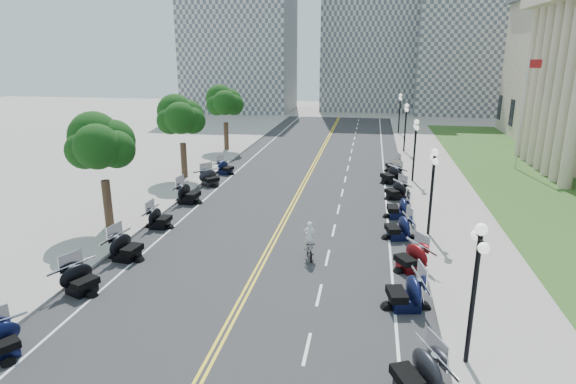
# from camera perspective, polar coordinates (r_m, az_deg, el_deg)

# --- Properties ---
(ground) EXTENTS (160.00, 160.00, 0.00)m
(ground) POSITION_cam_1_polar(r_m,az_deg,el_deg) (25.46, -2.54, -7.30)
(ground) COLOR gray
(road) EXTENTS (16.00, 90.00, 0.01)m
(road) POSITION_cam_1_polar(r_m,az_deg,el_deg) (34.69, 0.96, -0.76)
(road) COLOR #333335
(road) RESTS_ON ground
(centerline_yellow_a) EXTENTS (0.12, 90.00, 0.00)m
(centerline_yellow_a) POSITION_cam_1_polar(r_m,az_deg,el_deg) (34.71, 0.76, -0.74)
(centerline_yellow_a) COLOR yellow
(centerline_yellow_a) RESTS_ON road
(centerline_yellow_b) EXTENTS (0.12, 90.00, 0.00)m
(centerline_yellow_b) POSITION_cam_1_polar(r_m,az_deg,el_deg) (34.67, 1.15, -0.76)
(centerline_yellow_b) COLOR yellow
(centerline_yellow_b) RESTS_ON road
(edge_line_north) EXTENTS (0.12, 90.00, 0.00)m
(edge_line_north) POSITION_cam_1_polar(r_m,az_deg,el_deg) (34.34, 11.57, -1.26)
(edge_line_north) COLOR white
(edge_line_north) RESTS_ON road
(edge_line_south) EXTENTS (0.12, 90.00, 0.00)m
(edge_line_south) POSITION_cam_1_polar(r_m,az_deg,el_deg) (36.18, -9.11, -0.23)
(edge_line_south) COLOR white
(edge_line_south) RESTS_ON road
(lane_dash_4) EXTENTS (0.12, 2.00, 0.00)m
(lane_dash_4) POSITION_cam_1_polar(r_m,az_deg,el_deg) (18.04, 2.26, -18.06)
(lane_dash_4) COLOR white
(lane_dash_4) RESTS_ON road
(lane_dash_5) EXTENTS (0.12, 2.00, 0.00)m
(lane_dash_5) POSITION_cam_1_polar(r_m,az_deg,el_deg) (21.44, 3.71, -12.07)
(lane_dash_5) COLOR white
(lane_dash_5) RESTS_ON road
(lane_dash_6) EXTENTS (0.12, 2.00, 0.00)m
(lane_dash_6) POSITION_cam_1_polar(r_m,az_deg,el_deg) (25.01, 4.71, -7.76)
(lane_dash_6) COLOR white
(lane_dash_6) RESTS_ON road
(lane_dash_7) EXTENTS (0.12, 2.00, 0.00)m
(lane_dash_7) POSITION_cam_1_polar(r_m,az_deg,el_deg) (28.70, 5.44, -4.53)
(lane_dash_7) COLOR white
(lane_dash_7) RESTS_ON road
(lane_dash_8) EXTENTS (0.12, 2.00, 0.00)m
(lane_dash_8) POSITION_cam_1_polar(r_m,az_deg,el_deg) (32.47, 6.00, -2.05)
(lane_dash_8) COLOR white
(lane_dash_8) RESTS_ON road
(lane_dash_9) EXTENTS (0.12, 2.00, 0.00)m
(lane_dash_9) POSITION_cam_1_polar(r_m,az_deg,el_deg) (36.28, 6.44, -0.08)
(lane_dash_9) COLOR white
(lane_dash_9) RESTS_ON road
(lane_dash_10) EXTENTS (0.12, 2.00, 0.00)m
(lane_dash_10) POSITION_cam_1_polar(r_m,az_deg,el_deg) (40.13, 6.80, 1.51)
(lane_dash_10) COLOR white
(lane_dash_10) RESTS_ON road
(lane_dash_11) EXTENTS (0.12, 2.00, 0.00)m
(lane_dash_11) POSITION_cam_1_polar(r_m,az_deg,el_deg) (44.01, 7.10, 2.82)
(lane_dash_11) COLOR white
(lane_dash_11) RESTS_ON road
(lane_dash_12) EXTENTS (0.12, 2.00, 0.00)m
(lane_dash_12) POSITION_cam_1_polar(r_m,az_deg,el_deg) (47.90, 7.34, 3.92)
(lane_dash_12) COLOR white
(lane_dash_12) RESTS_ON road
(lane_dash_13) EXTENTS (0.12, 2.00, 0.00)m
(lane_dash_13) POSITION_cam_1_polar(r_m,az_deg,el_deg) (51.82, 7.55, 4.85)
(lane_dash_13) COLOR white
(lane_dash_13) RESTS_ON road
(lane_dash_14) EXTENTS (0.12, 2.00, 0.00)m
(lane_dash_14) POSITION_cam_1_polar(r_m,az_deg,el_deg) (55.74, 7.74, 5.65)
(lane_dash_14) COLOR white
(lane_dash_14) RESTS_ON road
(lane_dash_15) EXTENTS (0.12, 2.00, 0.00)m
(lane_dash_15) POSITION_cam_1_polar(r_m,az_deg,el_deg) (59.68, 7.89, 6.35)
(lane_dash_15) COLOR white
(lane_dash_15) RESTS_ON road
(lane_dash_16) EXTENTS (0.12, 2.00, 0.00)m
(lane_dash_16) POSITION_cam_1_polar(r_m,az_deg,el_deg) (63.62, 8.03, 6.96)
(lane_dash_16) COLOR white
(lane_dash_16) RESTS_ON road
(lane_dash_17) EXTENTS (0.12, 2.00, 0.00)m
(lane_dash_17) POSITION_cam_1_polar(r_m,az_deg,el_deg) (67.57, 8.16, 7.50)
(lane_dash_17) COLOR white
(lane_dash_17) RESTS_ON road
(lane_dash_18) EXTENTS (0.12, 2.00, 0.00)m
(lane_dash_18) POSITION_cam_1_polar(r_m,az_deg,el_deg) (71.52, 8.27, 7.97)
(lane_dash_18) COLOR white
(lane_dash_18) RESTS_ON road
(lane_dash_19) EXTENTS (0.12, 2.00, 0.00)m
(lane_dash_19) POSITION_cam_1_polar(r_m,az_deg,el_deg) (75.48, 8.36, 8.40)
(lane_dash_19) COLOR white
(lane_dash_19) RESTS_ON road
(sidewalk_north) EXTENTS (5.00, 90.00, 0.15)m
(sidewalk_north) POSITION_cam_1_polar(r_m,az_deg,el_deg) (34.73, 18.34, -1.47)
(sidewalk_north) COLOR #9E9991
(sidewalk_north) RESTS_ON ground
(sidewalk_south) EXTENTS (5.00, 90.00, 0.15)m
(sidewalk_south) POSITION_cam_1_polar(r_m,az_deg,el_deg) (37.66, -15.03, 0.17)
(sidewalk_south) COLOR #9E9991
(sidewalk_south) RESTS_ON ground
(lawn) EXTENTS (9.00, 60.00, 0.10)m
(lawn) POSITION_cam_1_polar(r_m,az_deg,el_deg) (43.82, 25.97, 1.26)
(lawn) COLOR #356023
(lawn) RESTS_ON ground
(distant_block_a) EXTENTS (18.00, 14.00, 26.00)m
(distant_block_a) POSITION_cam_1_polar(r_m,az_deg,el_deg) (87.90, -5.72, 18.08)
(distant_block_a) COLOR gray
(distant_block_a) RESTS_ON ground
(distant_block_b) EXTENTS (16.00, 12.00, 30.00)m
(distant_block_b) POSITION_cam_1_polar(r_m,az_deg,el_deg) (90.90, 9.63, 19.14)
(distant_block_b) COLOR gray
(distant_block_b) RESTS_ON ground
(distant_block_c) EXTENTS (20.00, 14.00, 22.00)m
(distant_block_c) POSITION_cam_1_polar(r_m,az_deg,el_deg) (89.39, 21.55, 15.76)
(distant_block_c) COLOR gray
(distant_block_c) RESTS_ON ground
(street_lamp_1) EXTENTS (0.50, 1.20, 4.90)m
(street_lamp_1) POSITION_cam_1_polar(r_m,az_deg,el_deg) (16.98, 21.12, -11.43)
(street_lamp_1) COLOR black
(street_lamp_1) RESTS_ON sidewalk_north
(street_lamp_2) EXTENTS (0.50, 1.20, 4.90)m
(street_lamp_2) POSITION_cam_1_polar(r_m,az_deg,el_deg) (28.05, 16.64, -0.08)
(street_lamp_2) COLOR black
(street_lamp_2) RESTS_ON sidewalk_north
(street_lamp_3) EXTENTS (0.50, 1.20, 4.90)m
(street_lamp_3) POSITION_cam_1_polar(r_m,az_deg,el_deg) (39.67, 14.76, 4.75)
(street_lamp_3) COLOR black
(street_lamp_3) RESTS_ON sidewalk_north
(street_lamp_4) EXTENTS (0.50, 1.20, 4.90)m
(street_lamp_4) POSITION_cam_1_polar(r_m,az_deg,el_deg) (51.46, 13.73, 7.38)
(street_lamp_4) COLOR black
(street_lamp_4) RESTS_ON sidewalk_north
(street_lamp_5) EXTENTS (0.50, 1.20, 4.90)m
(street_lamp_5) POSITION_cam_1_polar(r_m,az_deg,el_deg) (63.33, 13.07, 9.02)
(street_lamp_5) COLOR black
(street_lamp_5) RESTS_ON sidewalk_north
(flagpole) EXTENTS (1.10, 0.20, 10.00)m
(flagpole) POSITION_cam_1_polar(r_m,az_deg,el_deg) (46.89, 26.02, 8.34)
(flagpole) COLOR silver
(flagpole) RESTS_ON ground
(tree_2) EXTENTS (4.80, 4.80, 9.20)m
(tree_2) POSITION_cam_1_polar(r_m,az_deg,el_deg) (29.50, -21.20, 4.58)
(tree_2) COLOR #235619
(tree_2) RESTS_ON sidewalk_south
(tree_3) EXTENTS (4.80, 4.80, 9.20)m
(tree_3) POSITION_cam_1_polar(r_m,az_deg,el_deg) (40.11, -12.51, 8.14)
(tree_3) COLOR #235619
(tree_3) RESTS_ON sidewalk_south
(tree_4) EXTENTS (4.80, 4.80, 9.20)m
(tree_4) POSITION_cam_1_polar(r_m,az_deg,el_deg) (51.33, -7.46, 10.10)
(tree_4) COLOR #235619
(tree_4) RESTS_ON sidewalk_south
(motorcycle_n_3) EXTENTS (2.83, 2.83, 1.49)m
(motorcycle_n_3) POSITION_cam_1_polar(r_m,az_deg,el_deg) (16.26, 15.10, -19.84)
(motorcycle_n_3) COLOR black
(motorcycle_n_3) RESTS_ON road
(motorcycle_n_4) EXTENTS (2.60, 2.60, 1.55)m
(motorcycle_n_4) POSITION_cam_1_polar(r_m,az_deg,el_deg) (20.66, 13.76, -11.31)
(motorcycle_n_4) COLOR black
(motorcycle_n_4) RESTS_ON road
(motorcycle_n_5) EXTENTS (2.80, 2.80, 1.43)m
(motorcycle_n_5) POSITION_cam_1_polar(r_m,az_deg,el_deg) (24.09, 14.39, -7.40)
(motorcycle_n_5) COLOR #590A0C
(motorcycle_n_5) RESTS_ON road
(motorcycle_n_6) EXTENTS (2.54, 2.54, 1.47)m
(motorcycle_n_6) POSITION_cam_1_polar(r_m,az_deg,el_deg) (27.85, 12.97, -3.97)
(motorcycle_n_6) COLOR black
(motorcycle_n_6) RESTS_ON road
(motorcycle_n_7) EXTENTS (2.27, 2.27, 1.48)m
(motorcycle_n_7) POSITION_cam_1_polar(r_m,az_deg,el_deg) (31.28, 12.94, -1.70)
(motorcycle_n_7) COLOR black
(motorcycle_n_7) RESTS_ON road
(motorcycle_n_8) EXTENTS (2.71, 2.71, 1.37)m
(motorcycle_n_8) POSITION_cam_1_polar(r_m,az_deg,el_deg) (35.30, 12.66, 0.29)
(motorcycle_n_8) COLOR black
(motorcycle_n_8) RESTS_ON road
(motorcycle_n_9) EXTENTS (2.98, 2.98, 1.50)m
(motorcycle_n_9) POSITION_cam_1_polar(r_m,az_deg,el_deg) (39.47, 12.14, 2.11)
(motorcycle_n_9) COLOR black
(motorcycle_n_9) RESTS_ON road
(motorcycle_n_10) EXTENTS (2.23, 2.23, 1.27)m
(motorcycle_n_10) POSITION_cam_1_polar(r_m,az_deg,el_deg) (43.48, 12.35, 3.24)
(motorcycle_n_10) COLOR black
(motorcycle_n_10) RESTS_ON road
(motorcycle_s_3) EXTENTS (2.62, 2.62, 1.31)m
(motorcycle_s_3) POSITION_cam_1_polar(r_m,az_deg,el_deg) (19.97, -30.98, -14.76)
(motorcycle_s_3) COLOR black
(motorcycle_s_3) RESTS_ON road
(motorcycle_s_4) EXTENTS (2.65, 2.65, 1.41)m
(motorcycle_s_4) POSITION_cam_1_polar(r_m,az_deg,el_deg) (23.15, -23.39, -9.31)
(motorcycle_s_4) COLOR black
(motorcycle_s_4) RESTS_ON road
(motorcycle_s_5) EXTENTS (2.39, 2.39, 1.48)m
(motorcycle_s_5) POSITION_cam_1_polar(r_m,az_deg,el_deg) (25.82, -18.65, -6.06)
(motorcycle_s_5) COLOR black
(motorcycle_s_5) RESTS_ON road
(motorcycle_s_6) EXTENTS (1.96, 1.96, 1.35)m
(motorcycle_s_6) POSITION_cam_1_polar(r_m,az_deg,el_deg) (29.81, -15.00, -2.88)
(motorcycle_s_6) COLOR black
(motorcycle_s_6) RESTS_ON road
(motorcycle_s_7) EXTENTS (2.35, 2.35, 1.53)m
(motorcycle_s_7) POSITION_cam_1_polar(r_m,az_deg,el_deg) (34.18, -11.71, -0.04)
(motorcycle_s_7) COLOR black
(motorcycle_s_7) RESTS_ON road
(motorcycle_s_8) EXTENTS (2.82, 2.82, 1.40)m
(motorcycle_s_8) POSITION_cam_1_polar(r_m,az_deg,el_deg) (38.36, -9.24, 1.78)
(motorcycle_s_8) COLOR black
(motorcycle_s_8) RESTS_ON road
(motorcycle_s_9) EXTENTS (2.32, 2.32, 1.28)m
(motorcycle_s_9) POSITION_cam_1_polar(r_m,az_deg,el_deg) (41.83, -7.43, 2.99)
(motorcycle_s_9) COLOR black
(motorcycle_s_9) RESTS_ON road
(bicycle) EXTENTS (0.90, 1.70, 0.98)m
(bicycle) POSITION_cam_1_polar(r_m,az_deg,el_deg) (24.68, 2.54, -6.84)
(bicycle) COLOR #A51414
(bicycle) RESTS_ON road
(cyclist_rider) EXTENTS (0.60, 0.40, 1.66)m
(cyclist_rider) POSITION_cam_1_polar(r_m,az_deg,el_deg) (24.19, 2.58, -3.96)
(cyclist_rider) COLOR white
(cyclist_rider) RESTS_ON bicycle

